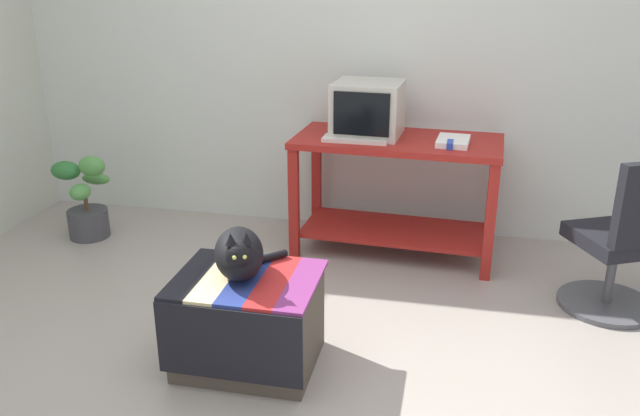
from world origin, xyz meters
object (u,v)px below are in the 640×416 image
at_px(potted_plant, 85,203).
at_px(office_chair, 623,247).
at_px(ottoman_with_blanket, 248,321).
at_px(desk, 396,176).
at_px(keyboard, 356,139).
at_px(stapler, 450,145).
at_px(book, 453,141).
at_px(cat, 239,253).
at_px(tv_monitor, 368,109).

relative_size(potted_plant, office_chair, 0.66).
height_order(ottoman_with_blanket, potted_plant, potted_plant).
xyz_separation_m(desk, keyboard, (-0.25, -0.12, 0.26)).
bearing_deg(potted_plant, keyboard, 2.61).
distance_m(potted_plant, stapler, 2.49).
xyz_separation_m(book, ottoman_with_blanket, (-0.87, -1.38, -0.56)).
bearing_deg(cat, potted_plant, 121.19).
height_order(ottoman_with_blanket, cat, cat).
distance_m(desk, tv_monitor, 0.46).
xyz_separation_m(ottoman_with_blanket, office_chair, (1.80, 0.89, 0.16)).
bearing_deg(desk, ottoman_with_blanket, -107.06).
height_order(desk, tv_monitor, tv_monitor).
bearing_deg(ottoman_with_blanket, potted_plant, 141.82).
bearing_deg(potted_plant, cat, -38.39).
distance_m(keyboard, book, 0.59).
height_order(desk, book, book).
distance_m(desk, office_chair, 1.39).
height_order(keyboard, office_chair, office_chair).
xyz_separation_m(potted_plant, office_chair, (3.37, -0.34, 0.14)).
bearing_deg(tv_monitor, potted_plant, -169.28).
height_order(keyboard, stapler, stapler).
distance_m(ottoman_with_blanket, stapler, 1.64).
relative_size(cat, office_chair, 0.52).
bearing_deg(office_chair, book, -53.73).
relative_size(office_chair, stapler, 8.09).
height_order(desk, stapler, stapler).
relative_size(desk, keyboard, 3.29).
distance_m(desk, cat, 1.54).
relative_size(tv_monitor, potted_plant, 0.74).
bearing_deg(potted_plant, tv_monitor, 7.61).
relative_size(desk, ottoman_with_blanket, 2.01).
xyz_separation_m(tv_monitor, potted_plant, (-1.90, -0.25, -0.68)).
bearing_deg(keyboard, office_chair, -14.88).
height_order(tv_monitor, cat, tv_monitor).
bearing_deg(stapler, office_chair, -21.99).
distance_m(tv_monitor, ottoman_with_blanket, 1.68).
bearing_deg(office_chair, ottoman_with_blanket, 0.54).
height_order(desk, keyboard, keyboard).
relative_size(desk, potted_plant, 2.23).
bearing_deg(book, stapler, -95.67).
relative_size(desk, tv_monitor, 3.00).
xyz_separation_m(book, cat, (-0.90, -1.36, -0.22)).
height_order(keyboard, book, book).
height_order(keyboard, cat, keyboard).
xyz_separation_m(desk, stapler, (0.32, -0.16, 0.27)).
relative_size(keyboard, book, 1.48).
height_order(office_chair, stapler, office_chair).
xyz_separation_m(keyboard, cat, (-0.32, -1.30, -0.21)).
height_order(book, ottoman_with_blanket, book).
bearing_deg(cat, book, 36.10).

